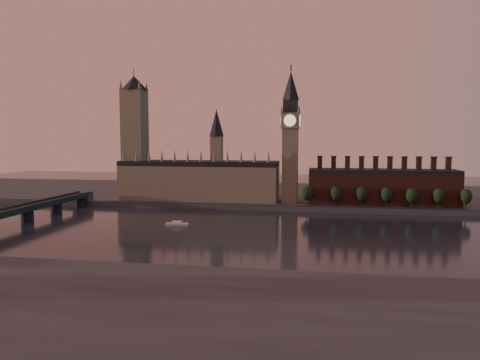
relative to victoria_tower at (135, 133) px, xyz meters
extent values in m
plane|color=black|center=(120.00, -115.00, -59.09)|extent=(900.00, 900.00, 0.00)
cube|color=#48484D|center=(120.00, -25.00, -57.09)|extent=(900.00, 4.00, 4.00)
cube|color=#48484D|center=(120.00, 65.00, -57.09)|extent=(900.00, 180.00, 4.00)
cube|color=#766A54|center=(55.00, 0.00, -41.09)|extent=(130.00, 30.00, 28.00)
cube|color=black|center=(55.00, 0.00, -25.09)|extent=(130.00, 30.00, 4.00)
cube|color=#766A54|center=(70.00, 0.00, -15.09)|extent=(9.00, 9.00, 24.00)
cone|color=black|center=(70.00, 0.00, 7.91)|extent=(12.00, 12.00, 22.00)
cone|color=#766A54|center=(-4.00, -14.00, -18.09)|extent=(2.60, 2.60, 10.00)
cone|color=#766A54|center=(6.73, -14.00, -18.09)|extent=(2.60, 2.60, 10.00)
cone|color=#766A54|center=(17.45, -14.00, -18.09)|extent=(2.60, 2.60, 10.00)
cone|color=#766A54|center=(28.18, -14.00, -18.09)|extent=(2.60, 2.60, 10.00)
cone|color=#766A54|center=(38.91, -14.00, -18.09)|extent=(2.60, 2.60, 10.00)
cone|color=#766A54|center=(49.64, -14.00, -18.09)|extent=(2.60, 2.60, 10.00)
cone|color=#766A54|center=(60.36, -14.00, -18.09)|extent=(2.60, 2.60, 10.00)
cone|color=#766A54|center=(71.09, -14.00, -18.09)|extent=(2.60, 2.60, 10.00)
cone|color=#766A54|center=(81.82, -14.00, -18.09)|extent=(2.60, 2.60, 10.00)
cone|color=#766A54|center=(92.55, -14.00, -18.09)|extent=(2.60, 2.60, 10.00)
cone|color=#766A54|center=(103.27, -14.00, -18.09)|extent=(2.60, 2.60, 10.00)
cone|color=#766A54|center=(114.00, -14.00, -18.09)|extent=(2.60, 2.60, 10.00)
cube|color=#766A54|center=(0.00, 0.00, -10.09)|extent=(18.00, 18.00, 90.00)
cone|color=black|center=(0.00, 0.00, 40.91)|extent=(24.00, 24.00, 12.00)
cylinder|color=#232326|center=(0.00, 0.00, 46.91)|extent=(0.50, 0.50, 12.00)
cone|color=#766A54|center=(-8.00, -8.00, 38.91)|extent=(3.00, 3.00, 8.00)
cone|color=#766A54|center=(8.00, -8.00, 38.91)|extent=(3.00, 3.00, 8.00)
cone|color=#766A54|center=(-8.00, 8.00, 38.91)|extent=(3.00, 3.00, 8.00)
cone|color=#766A54|center=(8.00, 8.00, 38.91)|extent=(3.00, 3.00, 8.00)
cube|color=#766A54|center=(130.00, -5.00, -26.09)|extent=(12.00, 12.00, 58.00)
cube|color=#766A54|center=(130.00, -5.00, 8.91)|extent=(14.00, 14.00, 12.00)
cube|color=#232326|center=(130.00, -5.00, 19.91)|extent=(11.00, 11.00, 10.00)
cone|color=black|center=(130.00, -5.00, 35.91)|extent=(13.00, 13.00, 22.00)
cylinder|color=#232326|center=(130.00, -5.00, 49.41)|extent=(1.00, 1.00, 5.00)
cylinder|color=beige|center=(130.00, -12.20, 8.91)|extent=(9.00, 0.50, 9.00)
cylinder|color=beige|center=(130.00, 2.20, 8.91)|extent=(9.00, 0.50, 9.00)
cylinder|color=beige|center=(122.80, -5.00, 8.91)|extent=(0.50, 9.00, 9.00)
cylinder|color=beige|center=(137.20, -5.00, 8.91)|extent=(0.50, 9.00, 9.00)
cone|color=#766A54|center=(123.50, -11.50, 17.91)|extent=(2.00, 2.00, 6.00)
cone|color=#766A54|center=(136.50, -11.50, 17.91)|extent=(2.00, 2.00, 6.00)
cone|color=#766A54|center=(123.50, 1.50, 17.91)|extent=(2.00, 2.00, 6.00)
cone|color=#766A54|center=(136.50, 1.50, 17.91)|extent=(2.00, 2.00, 6.00)
cube|color=#51261F|center=(200.00, -5.00, -43.09)|extent=(110.00, 25.00, 24.00)
cube|color=black|center=(200.00, -5.00, -29.59)|extent=(110.00, 25.00, 3.00)
cube|color=#51261F|center=(153.00, -5.00, -23.59)|extent=(3.50, 3.50, 9.00)
cube|color=#232326|center=(153.00, -5.00, -18.59)|extent=(4.20, 4.20, 1.00)
cube|color=#51261F|center=(163.44, -5.00, -23.59)|extent=(3.50, 3.50, 9.00)
cube|color=#232326|center=(163.44, -5.00, -18.59)|extent=(4.20, 4.20, 1.00)
cube|color=#51261F|center=(173.89, -5.00, -23.59)|extent=(3.50, 3.50, 9.00)
cube|color=#232326|center=(173.89, -5.00, -18.59)|extent=(4.20, 4.20, 1.00)
cube|color=#51261F|center=(184.33, -5.00, -23.59)|extent=(3.50, 3.50, 9.00)
cube|color=#232326|center=(184.33, -5.00, -18.59)|extent=(4.20, 4.20, 1.00)
cube|color=#51261F|center=(194.78, -5.00, -23.59)|extent=(3.50, 3.50, 9.00)
cube|color=#232326|center=(194.78, -5.00, -18.59)|extent=(4.20, 4.20, 1.00)
cube|color=#51261F|center=(205.22, -5.00, -23.59)|extent=(3.50, 3.50, 9.00)
cube|color=#232326|center=(205.22, -5.00, -18.59)|extent=(4.20, 4.20, 1.00)
cube|color=#51261F|center=(215.67, -5.00, -23.59)|extent=(3.50, 3.50, 9.00)
cube|color=#232326|center=(215.67, -5.00, -18.59)|extent=(4.20, 4.20, 1.00)
cube|color=#51261F|center=(226.11, -5.00, -23.59)|extent=(3.50, 3.50, 9.00)
cube|color=#232326|center=(226.11, -5.00, -18.59)|extent=(4.20, 4.20, 1.00)
cube|color=#51261F|center=(236.56, -5.00, -23.59)|extent=(3.50, 3.50, 9.00)
cube|color=#232326|center=(236.56, -5.00, -18.59)|extent=(4.20, 4.20, 1.00)
cube|color=#51261F|center=(247.00, -5.00, -23.59)|extent=(3.50, 3.50, 9.00)
cube|color=#232326|center=(247.00, -5.00, -18.59)|extent=(4.20, 4.20, 1.00)
cylinder|color=black|center=(143.74, -21.01, -52.09)|extent=(0.80, 0.80, 6.00)
ellipsoid|color=black|center=(143.74, -21.01, -45.59)|extent=(8.60, 8.60, 10.75)
cylinder|color=black|center=(165.01, -20.05, -52.09)|extent=(0.80, 0.80, 6.00)
ellipsoid|color=black|center=(165.01, -20.05, -45.59)|extent=(8.60, 8.60, 10.75)
cylinder|color=black|center=(183.63, -19.64, -52.09)|extent=(0.80, 0.80, 6.00)
ellipsoid|color=black|center=(183.63, -19.64, -45.59)|extent=(8.60, 8.60, 10.75)
cylinder|color=black|center=(201.38, -19.71, -52.09)|extent=(0.80, 0.80, 6.00)
ellipsoid|color=black|center=(201.38, -19.71, -45.59)|extent=(8.60, 8.60, 10.75)
cylinder|color=black|center=(218.73, -21.40, -52.09)|extent=(0.80, 0.80, 6.00)
ellipsoid|color=black|center=(218.73, -21.40, -45.59)|extent=(8.60, 8.60, 10.75)
cylinder|color=black|center=(237.07, -21.28, -52.09)|extent=(0.80, 0.80, 6.00)
ellipsoid|color=black|center=(237.07, -21.28, -45.59)|extent=(8.60, 8.60, 10.75)
cylinder|color=black|center=(255.33, -21.23, -52.09)|extent=(0.80, 0.80, 6.00)
ellipsoid|color=black|center=(255.33, -21.23, -45.59)|extent=(8.60, 8.60, 10.75)
cube|color=black|center=(-35.00, -120.00, -50.09)|extent=(12.00, 200.00, 2.50)
cube|color=black|center=(-29.50, -120.00, -48.19)|extent=(1.00, 200.00, 1.30)
cube|color=#48484D|center=(-35.00, -25.00, -52.09)|extent=(14.00, 8.00, 6.00)
cylinder|color=#232326|center=(-35.00, -98.00, -55.21)|extent=(8.00, 8.00, 7.75)
cylinder|color=#232326|center=(-35.00, -64.00, -55.21)|extent=(8.00, 8.00, 7.75)
cylinder|color=#232326|center=(-35.00, -30.00, -55.21)|extent=(8.00, 8.00, 7.75)
cube|color=silver|center=(65.26, -93.78, -58.27)|extent=(14.53, 4.78, 1.64)
cube|color=silver|center=(65.26, -93.78, -56.83)|extent=(6.29, 3.37, 1.23)
camera|label=1|loc=(153.03, -371.92, -4.30)|focal=35.00mm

